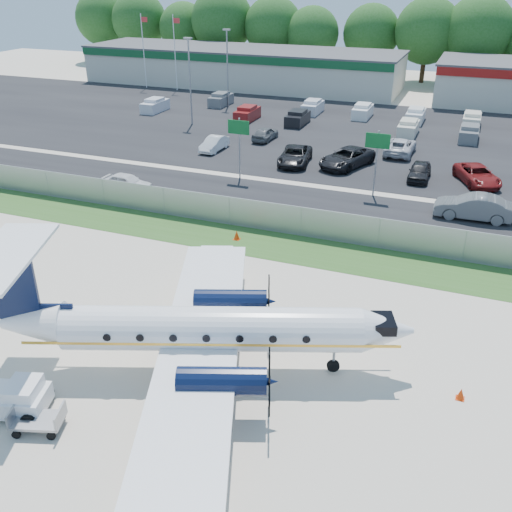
% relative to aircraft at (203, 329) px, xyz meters
% --- Properties ---
extents(ground, '(170.00, 170.00, 0.00)m').
position_rel_aircraft_xyz_m(ground, '(-0.22, 0.74, -2.13)').
color(ground, beige).
rests_on(ground, ground).
extents(grass_verge, '(170.00, 4.00, 0.02)m').
position_rel_aircraft_xyz_m(grass_verge, '(-0.22, 12.74, -2.12)').
color(grass_verge, '#2D561E').
rests_on(grass_verge, ground).
extents(access_road, '(170.00, 8.00, 0.02)m').
position_rel_aircraft_xyz_m(access_road, '(-0.22, 19.74, -2.12)').
color(access_road, black).
rests_on(access_road, ground).
extents(parking_lot, '(170.00, 32.00, 0.02)m').
position_rel_aircraft_xyz_m(parking_lot, '(-0.22, 40.74, -2.12)').
color(parking_lot, black).
rests_on(parking_lot, ground).
extents(perimeter_fence, '(120.00, 0.06, 1.99)m').
position_rel_aircraft_xyz_m(perimeter_fence, '(-0.22, 14.74, -1.13)').
color(perimeter_fence, gray).
rests_on(perimeter_fence, ground).
extents(building_west, '(46.40, 12.40, 5.24)m').
position_rel_aircraft_xyz_m(building_west, '(-24.22, 62.72, 0.50)').
color(building_west, beige).
rests_on(building_west, ground).
extents(sign_left, '(1.80, 0.26, 5.00)m').
position_rel_aircraft_xyz_m(sign_left, '(-8.22, 23.64, 1.48)').
color(sign_left, gray).
rests_on(sign_left, ground).
extents(sign_mid, '(1.80, 0.26, 5.00)m').
position_rel_aircraft_xyz_m(sign_mid, '(2.78, 23.64, 1.48)').
color(sign_mid, gray).
rests_on(sign_mid, ground).
extents(flagpole_west, '(1.06, 0.12, 10.00)m').
position_rel_aircraft_xyz_m(flagpole_west, '(-36.15, 55.74, 3.51)').
color(flagpole_west, white).
rests_on(flagpole_west, ground).
extents(flagpole_east, '(1.06, 0.12, 10.00)m').
position_rel_aircraft_xyz_m(flagpole_east, '(-31.15, 55.74, 3.51)').
color(flagpole_east, white).
rests_on(flagpole_east, ground).
extents(light_pole_nw, '(0.90, 0.35, 9.09)m').
position_rel_aircraft_xyz_m(light_pole_nw, '(-20.22, 38.74, 3.10)').
color(light_pole_nw, gray).
rests_on(light_pole_nw, ground).
extents(light_pole_sw, '(0.90, 0.35, 9.09)m').
position_rel_aircraft_xyz_m(light_pole_sw, '(-20.22, 48.74, 3.10)').
color(light_pole_sw, gray).
rests_on(light_pole_sw, ground).
extents(tree_line, '(112.00, 6.00, 14.00)m').
position_rel_aircraft_xyz_m(tree_line, '(-0.22, 74.74, -2.13)').
color(tree_line, '#1B4C16').
rests_on(tree_line, ground).
extents(aircraft, '(17.92, 17.44, 5.51)m').
position_rel_aircraft_xyz_m(aircraft, '(0.00, 0.00, 0.00)').
color(aircraft, white).
rests_on(aircraft, ground).
extents(pushback_tug, '(2.96, 2.51, 1.42)m').
position_rel_aircraft_xyz_m(pushback_tug, '(-5.68, -5.00, -1.45)').
color(pushback_tug, white).
rests_on(pushback_tug, ground).
extents(baggage_cart_near, '(2.13, 1.65, 0.98)m').
position_rel_aircraft_xyz_m(baggage_cart_near, '(-4.27, -5.46, -1.67)').
color(baggage_cart_near, gray).
rests_on(baggage_cart_near, ground).
extents(cone_nose, '(0.35, 0.35, 0.50)m').
position_rel_aircraft_xyz_m(cone_nose, '(10.44, 2.04, -1.89)').
color(cone_nose, red).
rests_on(cone_nose, ground).
extents(cone_starboard_wing, '(0.42, 0.42, 0.60)m').
position_rel_aircraft_xyz_m(cone_starboard_wing, '(-3.87, 12.73, -1.85)').
color(cone_starboard_wing, red).
rests_on(cone_starboard_wing, ground).
extents(road_car_west, '(4.16, 1.85, 1.39)m').
position_rel_aircraft_xyz_m(road_car_west, '(-15.25, 17.84, -2.13)').
color(road_car_west, silver).
rests_on(road_car_west, ground).
extents(road_car_mid, '(5.27, 1.99, 1.72)m').
position_rel_aircraft_xyz_m(road_car_mid, '(10.02, 21.77, -2.13)').
color(road_car_mid, '#595B5E').
rests_on(road_car_mid, ground).
extents(parked_car_a, '(1.52, 4.05, 1.32)m').
position_rel_aircraft_xyz_m(parked_car_a, '(-13.59, 30.29, -2.13)').
color(parked_car_a, silver).
rests_on(parked_car_a, ground).
extents(parked_car_b, '(3.15, 5.64, 1.49)m').
position_rel_aircraft_xyz_m(parked_car_b, '(-5.21, 29.18, -2.13)').
color(parked_car_b, black).
rests_on(parked_car_b, ground).
extents(parked_car_c, '(4.59, 6.41, 1.62)m').
position_rel_aircraft_xyz_m(parked_car_c, '(-0.74, 29.99, -2.13)').
color(parked_car_c, black).
rests_on(parked_car_c, ground).
extents(parked_car_d, '(1.67, 4.11, 1.40)m').
position_rel_aircraft_xyz_m(parked_car_d, '(5.58, 28.86, -2.13)').
color(parked_car_d, black).
rests_on(parked_car_d, ground).
extents(parked_car_e, '(4.35, 5.72, 1.44)m').
position_rel_aircraft_xyz_m(parked_car_e, '(10.03, 29.48, -2.13)').
color(parked_car_e, maroon).
rests_on(parked_car_e, ground).
extents(parked_car_f, '(1.81, 4.08, 1.36)m').
position_rel_aircraft_xyz_m(parked_car_f, '(-10.35, 35.49, -2.13)').
color(parked_car_f, '#595B5E').
rests_on(parked_car_f, ground).
extents(parked_car_g, '(2.51, 5.34, 1.48)m').
position_rel_aircraft_xyz_m(parked_car_g, '(3.03, 35.55, -2.13)').
color(parked_car_g, silver).
rests_on(parked_car_g, ground).
extents(far_parking_rows, '(56.00, 10.00, 1.60)m').
position_rel_aircraft_xyz_m(far_parking_rows, '(-0.22, 45.74, -2.13)').
color(far_parking_rows, gray).
rests_on(far_parking_rows, ground).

